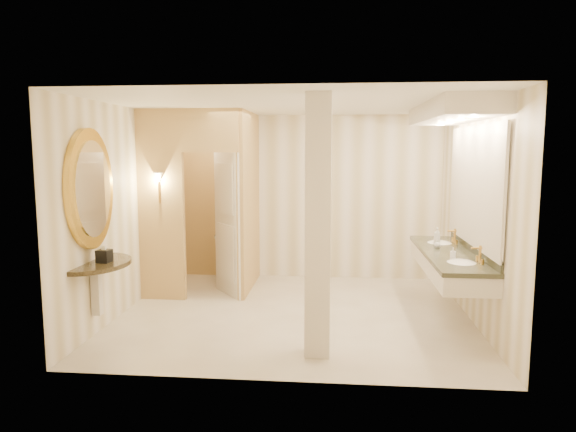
% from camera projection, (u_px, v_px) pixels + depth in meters
% --- Properties ---
extents(floor, '(4.50, 4.50, 0.00)m').
position_uv_depth(floor, '(294.00, 313.00, 6.74)').
color(floor, silver).
rests_on(floor, ground).
extents(ceiling, '(4.50, 4.50, 0.00)m').
position_uv_depth(ceiling, '(294.00, 104.00, 6.40)').
color(ceiling, white).
rests_on(ceiling, wall_back).
extents(wall_back, '(4.50, 0.02, 2.70)m').
position_uv_depth(wall_back, '(304.00, 197.00, 8.55)').
color(wall_back, white).
rests_on(wall_back, floor).
extents(wall_front, '(4.50, 0.02, 2.70)m').
position_uv_depth(wall_front, '(276.00, 238.00, 4.60)').
color(wall_front, white).
rests_on(wall_front, floor).
extents(wall_left, '(0.02, 4.00, 2.70)m').
position_uv_depth(wall_left, '(125.00, 210.00, 6.77)').
color(wall_left, white).
rests_on(wall_left, floor).
extents(wall_right, '(0.02, 4.00, 2.70)m').
position_uv_depth(wall_right, '(475.00, 213.00, 6.37)').
color(wall_right, white).
rests_on(wall_right, floor).
extents(toilet_closet, '(1.50, 1.55, 2.70)m').
position_uv_depth(toilet_closet, '(224.00, 201.00, 7.62)').
color(toilet_closet, '#E3C076').
rests_on(toilet_closet, floor).
extents(wall_sconce, '(0.14, 0.14, 0.42)m').
position_uv_depth(wall_sconce, '(159.00, 179.00, 7.12)').
color(wall_sconce, gold).
rests_on(wall_sconce, toilet_closet).
extents(vanity, '(0.75, 2.48, 2.09)m').
position_uv_depth(vanity, '(454.00, 191.00, 6.30)').
color(vanity, silver).
rests_on(vanity, floor).
extents(console_shelf, '(1.04, 1.04, 1.97)m').
position_uv_depth(console_shelf, '(91.00, 220.00, 5.77)').
color(console_shelf, black).
rests_on(console_shelf, floor).
extents(pillar, '(0.26, 0.26, 2.70)m').
position_uv_depth(pillar, '(318.00, 227.00, 5.23)').
color(pillar, silver).
rests_on(pillar, floor).
extents(tissue_box, '(0.16, 0.16, 0.14)m').
position_uv_depth(tissue_box, '(104.00, 256.00, 5.78)').
color(tissue_box, black).
rests_on(tissue_box, console_shelf).
extents(toilet, '(0.63, 0.88, 0.81)m').
position_uv_depth(toilet, '(228.00, 255.00, 8.53)').
color(toilet, white).
rests_on(toilet, floor).
extents(soap_bottle_a, '(0.07, 0.08, 0.13)m').
position_uv_depth(soap_bottle_a, '(453.00, 253.00, 5.96)').
color(soap_bottle_a, beige).
rests_on(soap_bottle_a, vanity).
extents(soap_bottle_b, '(0.10, 0.10, 0.11)m').
position_uv_depth(soap_bottle_b, '(437.00, 244.00, 6.62)').
color(soap_bottle_b, silver).
rests_on(soap_bottle_b, vanity).
extents(soap_bottle_c, '(0.09, 0.10, 0.23)m').
position_uv_depth(soap_bottle_c, '(437.00, 236.00, 6.82)').
color(soap_bottle_c, '#C6B28C').
rests_on(soap_bottle_c, vanity).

